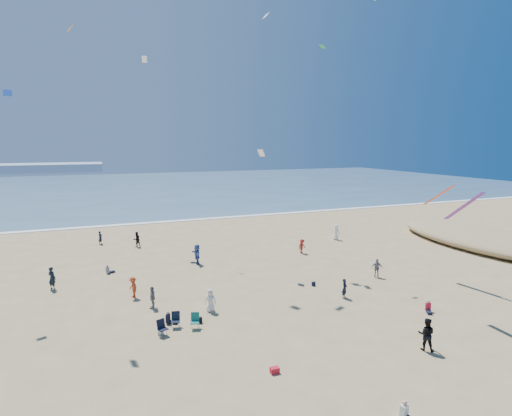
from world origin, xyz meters
name	(u,v)px	position (x,y,z in m)	size (l,w,h in m)	color
ocean	(127,188)	(0.00, 95.00, 0.03)	(220.00, 100.00, 0.06)	#476B84
surf_line	(150,223)	(0.00, 45.00, 0.04)	(220.00, 1.20, 0.08)	white
standing_flyers	(231,277)	(2.84, 15.64, 0.87)	(30.97, 40.97, 1.93)	#3A519F
seated_group	(273,336)	(2.33, 6.06, 0.42)	(21.38, 31.68, 0.84)	white
chair_cluster	(178,323)	(-2.55, 9.65, 0.50)	(2.77, 1.56, 1.00)	black
white_tote	(161,331)	(-3.63, 9.61, 0.20)	(0.35, 0.20, 0.40)	silver
black_backpack	(200,320)	(-1.05, 10.24, 0.19)	(0.30, 0.22, 0.38)	black
cooler	(275,370)	(1.14, 3.25, 0.15)	(0.45, 0.30, 0.30)	red
navy_bag	(314,284)	(9.23, 13.50, 0.17)	(0.28, 0.18, 0.34)	black
kites_aloft	(324,102)	(8.74, 11.75, 14.43)	(39.36, 39.76, 28.64)	orange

